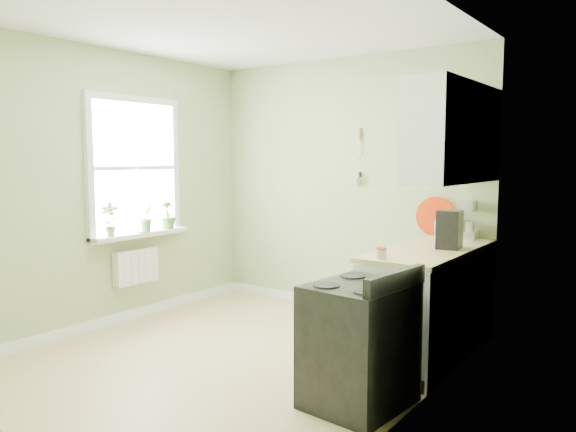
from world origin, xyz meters
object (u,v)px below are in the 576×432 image
Objects in this scene: stove at (359,344)px; coffee_maker at (449,231)px; stand_mixer at (468,220)px; kettle at (439,226)px.

coffee_maker is at bearing 83.28° from stove.
stand_mixer is at bearing 87.78° from stove.
kettle is 0.75m from coffee_maker.
stove is 2.02m from kettle.
stove is 2.42× the size of stand_mixer.
stand_mixer reaches higher than coffee_maker.
kettle reaches higher than stove.
stove is 2.98× the size of coffee_maker.
stove is at bearing -96.72° from coffee_maker.
coffee_maker reaches higher than kettle.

